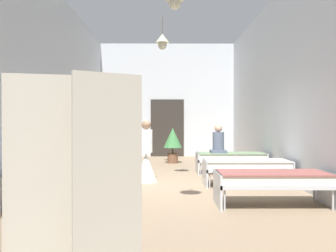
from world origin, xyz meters
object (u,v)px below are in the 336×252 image
object	(u,v)px
bed_right_row_2	(231,158)
patient_seated_secondary	(117,142)
nurse_near_aisle	(146,160)
privacy_screen	(38,217)
bed_right_row_0	(272,180)
patient_seated_primary	(218,142)
bed_left_row_1	(90,166)
potted_plant	(173,140)
bed_right_row_1	(246,166)
bed_left_row_0	(66,180)
bed_left_row_2	(105,158)

from	to	relation	value
bed_right_row_2	patient_seated_secondary	size ratio (longest dim) A/B	2.37
nurse_near_aisle	privacy_screen	bearing A→B (deg)	144.15
bed_right_row_0	patient_seated_primary	world-z (taller)	patient_seated_primary
bed_left_row_1	nurse_near_aisle	distance (m)	1.34
nurse_near_aisle	patient_seated_secondary	bearing A→B (deg)	-0.80
patient_seated_secondary	privacy_screen	distance (m)	7.68
bed_right_row_2	patient_seated_secondary	distance (m)	3.19
nurse_near_aisle	potted_plant	size ratio (longest dim) A/B	1.20
bed_right_row_0	bed_right_row_2	bearing A→B (deg)	90.00
bed_right_row_1	nurse_near_aisle	world-z (taller)	nurse_near_aisle
bed_left_row_1	nurse_near_aisle	world-z (taller)	nurse_near_aisle
bed_left_row_0	privacy_screen	bearing A→B (deg)	-76.14
bed_left_row_1	bed_left_row_2	bearing A→B (deg)	90.00
bed_left_row_2	patient_seated_secondary	world-z (taller)	patient_seated_secondary
bed_right_row_0	nurse_near_aisle	bearing A→B (deg)	133.38
privacy_screen	patient_seated_primary	bearing A→B (deg)	61.88
bed_left_row_1	patient_seated_secondary	xyz separation A→B (m)	(0.35, 1.90, 0.43)
potted_plant	nurse_near_aisle	bearing A→B (deg)	-100.39
bed_right_row_2	patient_seated_secondary	world-z (taller)	patient_seated_secondary
bed_right_row_0	bed_right_row_1	world-z (taller)	same
privacy_screen	bed_left_row_2	bearing A→B (deg)	85.16
bed_left_row_1	privacy_screen	size ratio (longest dim) A/B	1.12
patient_seated_secondary	bed_left_row_2	bearing A→B (deg)	-179.86
bed_left_row_2	bed_right_row_2	world-z (taller)	same
patient_seated_primary	bed_left_row_2	bearing A→B (deg)	179.48
bed_left_row_2	patient_seated_primary	size ratio (longest dim) A/B	2.37
bed_left_row_0	potted_plant	xyz separation A→B (m)	(1.94, 6.29, 0.35)
bed_left_row_1	bed_right_row_1	xyz separation A→B (m)	(3.52, 0.00, 0.00)
bed_right_row_2	bed_left_row_1	bearing A→B (deg)	-151.61
bed_right_row_0	bed_right_row_2	distance (m)	3.80
bed_right_row_0	bed_right_row_1	distance (m)	1.90
bed_left_row_2	patient_seated_primary	distance (m)	3.19
privacy_screen	bed_right_row_2	bearing A→B (deg)	59.55
potted_plant	bed_left_row_0	bearing A→B (deg)	-107.15
bed_left_row_0	patient_seated_primary	xyz separation A→B (m)	(3.17, 3.77, 0.43)
bed_left_row_1	bed_right_row_2	size ratio (longest dim) A/B	1.00
nurse_near_aisle	potted_plant	distance (m)	3.95
potted_plant	bed_right_row_2	bearing A→B (deg)	-57.70
nurse_near_aisle	patient_seated_secondary	distance (m)	1.67
patient_seated_primary	privacy_screen	world-z (taller)	privacy_screen
bed_left_row_0	bed_left_row_1	distance (m)	1.90
patient_seated_secondary	nurse_near_aisle	bearing A→B (deg)	-57.51
bed_left_row_0	bed_left_row_1	xyz separation A→B (m)	(0.00, 1.90, 0.00)
bed_right_row_0	bed_left_row_1	size ratio (longest dim) A/B	1.00
bed_right_row_2	privacy_screen	xyz separation A→B (m)	(-2.57, -7.65, 0.41)
bed_right_row_0	patient_seated_secondary	distance (m)	4.96
bed_right_row_0	potted_plant	bearing A→B (deg)	104.05
bed_right_row_0	bed_left_row_0	bearing A→B (deg)	180.00
bed_left_row_0	bed_right_row_2	bearing A→B (deg)	47.23
bed_left_row_0	bed_right_row_0	distance (m)	3.52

